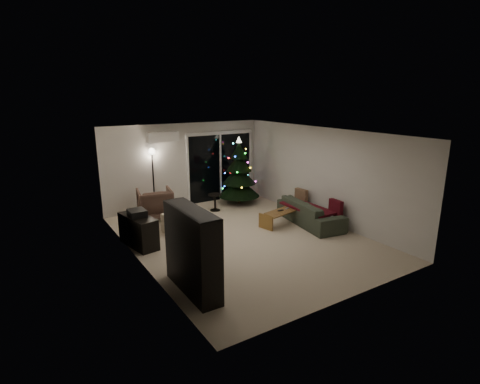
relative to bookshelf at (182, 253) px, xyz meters
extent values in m
plane|color=beige|center=(2.25, 1.61, -0.75)|extent=(6.50, 6.50, 0.00)
plane|color=white|center=(2.25, 1.61, 1.75)|extent=(6.50, 6.50, 0.00)
cube|color=silver|center=(2.25, 4.86, 0.50)|extent=(5.00, 0.02, 2.50)
cube|color=silver|center=(2.25, -1.64, 0.50)|extent=(5.00, 0.02, 2.50)
cube|color=silver|center=(-0.25, 1.61, 0.50)|extent=(0.02, 6.50, 2.50)
cube|color=silver|center=(4.75, 1.61, 0.50)|extent=(0.02, 6.50, 2.50)
cube|color=black|center=(3.45, 4.84, 0.30)|extent=(2.20, 0.02, 2.10)
cube|color=white|center=(1.55, 4.74, 1.40)|extent=(0.90, 0.22, 0.28)
cube|color=#3F3833|center=(3.45, 5.36, -0.80)|extent=(2.60, 1.00, 0.10)
cube|color=white|center=(3.45, 5.76, -0.25)|extent=(2.20, 0.06, 1.00)
cube|color=black|center=(0.00, 2.46, -0.40)|extent=(0.61, 1.18, 0.70)
cube|color=black|center=(0.00, 2.46, 0.03)|extent=(0.35, 0.42, 0.15)
imported|color=#513830|center=(0.98, 4.09, -0.33)|extent=(1.06, 1.08, 0.84)
cube|color=beige|center=(1.04, 2.81, -0.51)|extent=(0.61, 0.61, 0.47)
cube|color=white|center=(0.98, 2.07, -0.60)|extent=(0.42, 0.34, 0.29)
cube|color=white|center=(1.47, 2.57, -0.59)|extent=(0.46, 0.36, 0.31)
cylinder|color=black|center=(2.71, 3.85, -0.50)|extent=(0.53, 0.53, 0.50)
cylinder|color=black|center=(1.23, 4.84, 0.14)|extent=(0.28, 0.28, 1.77)
imported|color=#475440|center=(4.30, 1.53, -0.44)|extent=(1.14, 2.22, 0.62)
cube|color=#561116|center=(4.20, 1.53, -0.30)|extent=(0.66, 1.52, 0.05)
cube|color=#83664F|center=(4.55, 2.18, -0.19)|extent=(0.16, 0.42, 0.41)
cube|color=#561116|center=(4.55, 0.88, -0.19)|extent=(0.15, 0.41, 0.41)
cube|color=black|center=(3.52, 1.79, -0.33)|extent=(0.16, 0.05, 0.02)
cube|color=slate|center=(3.77, 1.84, -0.33)|extent=(0.16, 0.09, 0.02)
cone|color=black|center=(3.73, 4.15, 0.29)|extent=(1.30, 1.30, 2.08)
camera|label=1|loc=(-2.28, -5.43, 2.60)|focal=28.00mm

